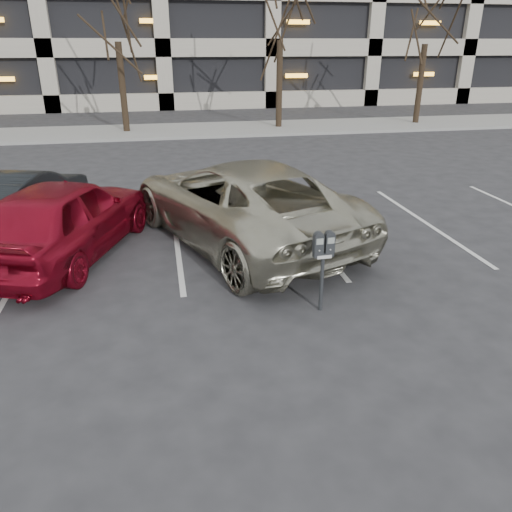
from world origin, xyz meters
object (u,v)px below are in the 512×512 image
suv_silver (241,201)px  car_dark (20,200)px  parking_meter (323,252)px  car_red (64,218)px

suv_silver → car_dark: size_ratio=1.62×
parking_meter → suv_silver: suv_silver is taller
car_red → car_dark: 2.10m
suv_silver → parking_meter: bearing=81.8°
car_red → car_dark: bearing=-35.4°
car_red → car_dark: (-1.18, 1.73, -0.10)m
car_red → car_dark: size_ratio=1.12×
parking_meter → car_red: bearing=141.6°
suv_silver → car_red: (-3.36, -0.23, -0.06)m
parking_meter → suv_silver: (-0.70, 3.15, -0.13)m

